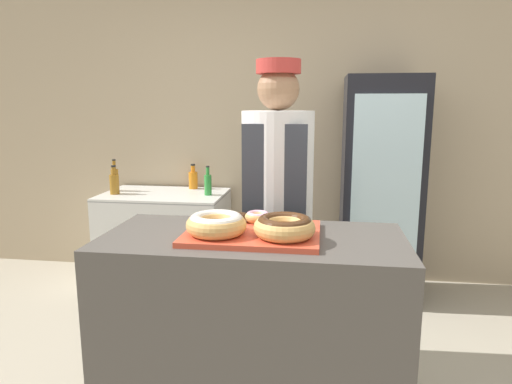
% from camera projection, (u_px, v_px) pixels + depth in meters
% --- Properties ---
extents(wall_back, '(8.00, 0.06, 2.70)m').
position_uv_depth(wall_back, '(289.00, 127.00, 4.03)').
color(wall_back, tan).
rests_on(wall_back, ground_plane).
extents(display_counter, '(1.35, 0.64, 0.97)m').
position_uv_depth(display_counter, '(253.00, 337.00, 2.12)').
color(display_counter, '#4C4742').
rests_on(display_counter, ground_plane).
extents(serving_tray, '(0.59, 0.46, 0.02)m').
position_uv_depth(serving_tray, '(253.00, 233.00, 2.03)').
color(serving_tray, '#D84C33').
rests_on(serving_tray, display_counter).
extents(donut_light_glaze, '(0.26, 0.26, 0.09)m').
position_uv_depth(donut_light_glaze, '(216.00, 223.00, 1.96)').
color(donut_light_glaze, tan).
rests_on(donut_light_glaze, serving_tray).
extents(donut_chocolate_glaze, '(0.26, 0.26, 0.09)m').
position_uv_depth(donut_chocolate_glaze, '(284.00, 226.00, 1.92)').
color(donut_chocolate_glaze, tan).
rests_on(donut_chocolate_glaze, serving_tray).
extents(donut_mini_center, '(0.13, 0.13, 0.05)m').
position_uv_depth(donut_mini_center, '(258.00, 216.00, 2.17)').
color(donut_mini_center, tan).
rests_on(donut_mini_center, serving_tray).
extents(brownie_back_left, '(0.10, 0.10, 0.03)m').
position_uv_depth(brownie_back_left, '(234.00, 218.00, 2.19)').
color(brownie_back_left, '#382111').
rests_on(brownie_back_left, serving_tray).
extents(brownie_back_right, '(0.10, 0.10, 0.03)m').
position_uv_depth(brownie_back_right, '(282.00, 219.00, 2.16)').
color(brownie_back_right, '#382111').
rests_on(brownie_back_right, serving_tray).
extents(baker_person, '(0.41, 0.41, 1.79)m').
position_uv_depth(baker_person, '(277.00, 211.00, 2.63)').
color(baker_person, '#4C4C51').
rests_on(baker_person, ground_plane).
extents(beverage_fridge, '(0.60, 0.59, 1.77)m').
position_uv_depth(beverage_fridge, '(380.00, 190.00, 3.62)').
color(beverage_fridge, black).
rests_on(beverage_fridge, ground_plane).
extents(chest_freezer, '(1.04, 0.67, 0.80)m').
position_uv_depth(chest_freezer, '(165.00, 238.00, 3.97)').
color(chest_freezer, silver).
rests_on(chest_freezer, ground_plane).
extents(bottle_green, '(0.06, 0.06, 0.25)m').
position_uv_depth(bottle_green, '(208.00, 184.00, 3.80)').
color(bottle_green, '#2D8C38').
rests_on(bottle_green, chest_freezer).
extents(bottle_amber, '(0.06, 0.06, 0.28)m').
position_uv_depth(bottle_amber, '(115.00, 179.00, 3.98)').
color(bottle_amber, '#99661E').
rests_on(bottle_amber, chest_freezer).
extents(bottle_amber_b, '(0.08, 0.08, 0.24)m').
position_uv_depth(bottle_amber_b, '(114.00, 183.00, 3.84)').
color(bottle_amber_b, '#99661E').
rests_on(bottle_amber_b, chest_freezer).
extents(bottle_orange, '(0.08, 0.08, 0.22)m').
position_uv_depth(bottle_orange, '(193.00, 179.00, 4.09)').
color(bottle_orange, orange).
rests_on(bottle_orange, chest_freezer).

